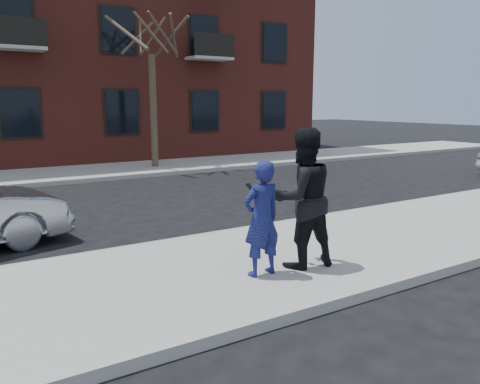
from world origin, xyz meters
TOP-DOWN VIEW (x-y plane):
  - ground at (0.00, 0.00)m, footprint 100.00×100.00m
  - near_sidewalk at (0.00, -0.25)m, footprint 50.00×3.50m
  - near_curb at (0.00, 1.55)m, footprint 50.00×0.10m
  - far_sidewalk at (0.00, 11.25)m, footprint 50.00×3.50m
  - far_curb at (0.00, 9.45)m, footprint 50.00×0.10m
  - apartment_building at (2.00, 18.00)m, footprint 24.30×10.30m
  - street_tree at (4.50, 11.00)m, footprint 3.60×3.60m
  - man_hoodie at (1.50, -0.78)m, footprint 0.62×0.50m
  - man_peacoat at (2.23, -0.77)m, footprint 1.10×0.91m

SIDE VIEW (x-z plane):
  - ground at x=0.00m, z-range 0.00..0.00m
  - near_sidewalk at x=0.00m, z-range 0.00..0.15m
  - near_curb at x=0.00m, z-range 0.00..0.15m
  - far_sidewalk at x=0.00m, z-range 0.00..0.15m
  - far_curb at x=0.00m, z-range 0.00..0.15m
  - man_hoodie at x=1.50m, z-range 0.15..1.80m
  - man_peacoat at x=2.23m, z-range 0.15..2.23m
  - street_tree at x=4.50m, z-range 2.12..8.92m
  - apartment_building at x=2.00m, z-range 0.01..12.31m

